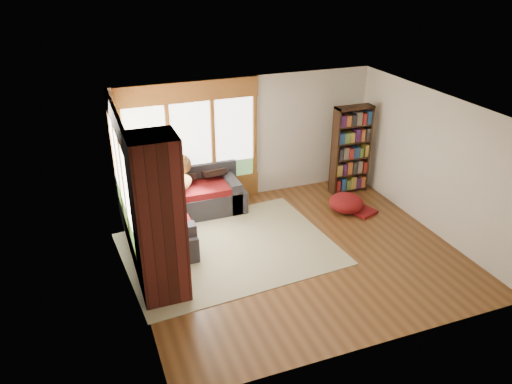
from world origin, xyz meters
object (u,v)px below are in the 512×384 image
object	(u,v)px
dog_brindle	(166,211)
area_rug	(229,249)
pouf	(346,202)
dog_tan	(175,180)
brick_chimney	(159,220)
sectional_sofa	(166,213)
bookshelf	(351,150)

from	to	relation	value
dog_brindle	area_rug	bearing A→B (deg)	-120.71
pouf	dog_tan	distance (m)	3.48
brick_chimney	area_rug	distance (m)	2.04
pouf	dog_tan	bearing A→B (deg)	163.85
area_rug	pouf	distance (m)	2.75
sectional_sofa	area_rug	size ratio (longest dim) A/B	0.60
area_rug	dog_brindle	distance (m)	1.32
bookshelf	dog_tan	distance (m)	3.83
bookshelf	dog_brindle	bearing A→B (deg)	-167.73
dog_brindle	sectional_sofa	bearing A→B (deg)	-15.65
area_rug	bookshelf	world-z (taller)	bookshelf
bookshelf	dog_brindle	distance (m)	4.32
bookshelf	brick_chimney	bearing A→B (deg)	-153.81
pouf	sectional_sofa	bearing A→B (deg)	169.70
brick_chimney	dog_tan	world-z (taller)	brick_chimney
dog_brindle	bookshelf	bearing A→B (deg)	-84.04
sectional_sofa	dog_brindle	bearing A→B (deg)	-100.48
sectional_sofa	pouf	xyz separation A→B (m)	(3.57, -0.65, -0.10)
brick_chimney	dog_brindle	size ratio (longest dim) A/B	3.29
area_rug	dog_brindle	world-z (taller)	dog_brindle
brick_chimney	area_rug	size ratio (longest dim) A/B	0.71
dog_tan	bookshelf	bearing A→B (deg)	-47.64
brick_chimney	dog_brindle	distance (m)	1.47
bookshelf	pouf	world-z (taller)	bookshelf
area_rug	pouf	xyz separation A→B (m)	(2.69, 0.53, 0.20)
brick_chimney	area_rug	world-z (taller)	brick_chimney
area_rug	pouf	size ratio (longest dim) A/B	5.20
area_rug	brick_chimney	bearing A→B (deg)	-146.78
area_rug	sectional_sofa	bearing A→B (deg)	126.48
sectional_sofa	dog_tan	xyz separation A→B (m)	(0.27, 0.31, 0.52)
bookshelf	sectional_sofa	bearing A→B (deg)	-177.41
sectional_sofa	dog_brindle	xyz separation A→B (m)	(-0.12, -0.73, 0.44)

